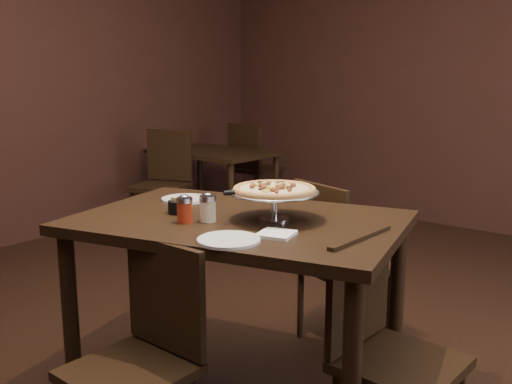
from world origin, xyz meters
The scene contains 16 objects.
room centered at (0.06, 0.03, 1.40)m, with size 6.04×7.04×2.84m.
dining_table centered at (0.03, -0.04, 0.71)m, with size 1.49×1.18×0.82m.
background_table centered at (-2.20, 2.16, 0.61)m, with size 1.13×0.75×0.71m.
pizza_stand centered at (0.17, 0.03, 0.94)m, with size 0.36×0.36×0.15m.
parmesan_shaker centered at (-0.02, -0.16, 0.87)m, with size 0.07×0.07×0.12m.
pepper_flake_shaker centered at (-0.08, -0.23, 0.87)m, with size 0.06×0.06×0.11m.
packet_caddy centered at (-0.22, -0.14, 0.85)m, with size 0.09×0.09×0.07m.
napkin_stack centered at (0.32, -0.16, 0.83)m, with size 0.12×0.12×0.01m, color white.
plate_left centered at (-0.39, 0.06, 0.82)m, with size 0.22×0.22×0.01m, color silver.
plate_near centered at (0.24, -0.33, 0.82)m, with size 0.22×0.22×0.01m, color silver.
serving_spatula centered at (0.09, -0.10, 0.94)m, with size 0.17×0.17×0.02m.
chair_far centered at (0.07, 0.68, 0.48)m, with size 0.51×0.51×0.87m.
chair_near centered at (0.06, -0.58, 0.45)m, with size 0.38×0.38×0.82m.
chair_side centered at (0.69, -0.01, 0.46)m, with size 0.40×0.40×0.83m.
bg_chair_far centered at (-2.21, 2.75, 0.51)m, with size 0.45×0.45×0.93m.
bg_chair_near centered at (-2.26, 1.57, 0.51)m, with size 0.56×0.56×0.93m.
Camera 1 is at (1.53, -1.75, 1.38)m, focal length 40.00 mm.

